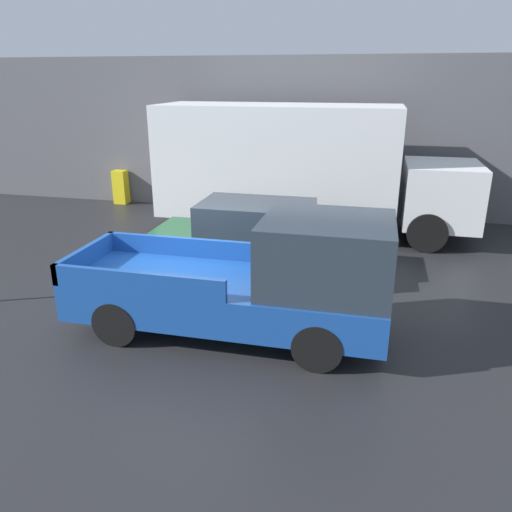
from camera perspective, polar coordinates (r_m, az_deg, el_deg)
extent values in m
plane|color=#232326|center=(9.93, -8.11, -5.49)|extent=(60.00, 60.00, 0.00)
cube|color=#56565B|center=(16.42, 1.40, 13.54)|extent=(28.00, 0.15, 4.83)
cube|color=#194799|center=(8.58, -3.31, -4.58)|extent=(5.35, 1.92, 0.65)
cube|color=#28333D|center=(7.94, 8.10, 0.21)|extent=(2.03, 1.80, 1.15)
cube|color=#194799|center=(9.57, -8.73, 1.10)|extent=(2.94, 0.10, 0.36)
cube|color=#194799|center=(8.03, -13.53, -2.97)|extent=(2.94, 0.10, 0.36)
cube|color=#194799|center=(9.44, -18.82, -0.02)|extent=(0.10, 1.92, 0.36)
cylinder|color=black|center=(9.17, 8.29, -5.05)|extent=(0.77, 0.26, 0.77)
cylinder|color=black|center=(7.68, 7.03, -10.21)|extent=(0.77, 0.26, 0.77)
cylinder|color=black|center=(9.96, -11.07, -3.13)|extent=(0.77, 0.26, 0.77)
cylinder|color=black|center=(8.61, -15.64, -7.33)|extent=(0.77, 0.26, 0.77)
cube|color=#1E592D|center=(11.20, -0.63, 1.15)|extent=(4.46, 1.81, 0.61)
cube|color=#28333D|center=(10.98, 0.04, 4.34)|extent=(2.45, 1.59, 0.70)
cylinder|color=black|center=(11.80, 6.86, 0.72)|extent=(0.75, 0.22, 0.75)
cylinder|color=black|center=(10.30, 5.77, -2.13)|extent=(0.75, 0.22, 0.75)
cylinder|color=black|center=(12.40, -5.93, 1.70)|extent=(0.75, 0.22, 0.75)
cylinder|color=black|center=(10.98, -8.68, -0.86)|extent=(0.75, 0.22, 0.75)
cube|color=white|center=(14.22, 20.35, 6.70)|extent=(1.91, 2.33, 1.60)
cube|color=white|center=(14.24, 2.50, 10.83)|extent=(6.59, 2.45, 3.02)
cylinder|color=black|center=(15.41, 18.33, 4.89)|extent=(1.00, 0.30, 1.00)
cylinder|color=black|center=(13.32, 18.95, 2.56)|extent=(1.00, 0.30, 1.00)
cylinder|color=black|center=(15.87, -1.61, 6.31)|extent=(1.00, 0.30, 1.00)
cylinder|color=black|center=(13.84, -3.96, 4.24)|extent=(1.00, 0.30, 1.00)
cube|color=gold|center=(18.21, -15.18, 7.62)|extent=(0.45, 0.40, 1.15)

